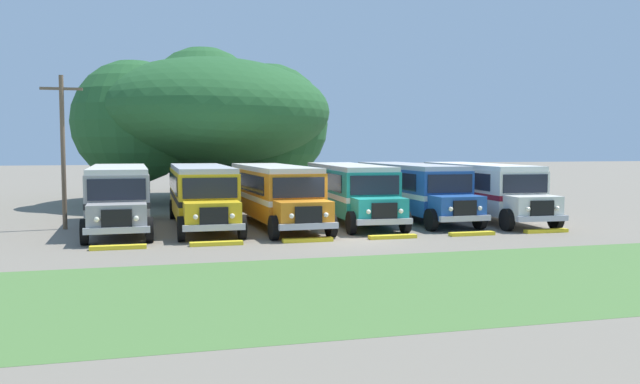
# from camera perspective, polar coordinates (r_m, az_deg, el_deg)

# --- Properties ---
(ground_plane) EXTENTS (220.00, 220.00, 0.00)m
(ground_plane) POSITION_cam_1_polar(r_m,az_deg,el_deg) (26.20, 2.61, -4.19)
(ground_plane) COLOR slate
(foreground_grass_strip) EXTENTS (80.00, 9.11, 0.01)m
(foreground_grass_strip) POSITION_cam_1_polar(r_m,az_deg,el_deg) (18.53, 10.47, -7.70)
(foreground_grass_strip) COLOR #4C7538
(foreground_grass_strip) RESTS_ON ground_plane
(parked_bus_slot_0) EXTENTS (2.90, 10.87, 2.82)m
(parked_bus_slot_0) POSITION_cam_1_polar(r_m,az_deg,el_deg) (31.01, -17.21, -0.15)
(parked_bus_slot_0) COLOR #9E9993
(parked_bus_slot_0) RESTS_ON ground_plane
(parked_bus_slot_1) EXTENTS (2.70, 10.84, 2.82)m
(parked_bus_slot_1) POSITION_cam_1_polar(r_m,az_deg,el_deg) (31.01, -10.35, -0.03)
(parked_bus_slot_1) COLOR yellow
(parked_bus_slot_1) RESTS_ON ground_plane
(parked_bus_slot_2) EXTENTS (3.08, 10.89, 2.82)m
(parked_bus_slot_2) POSITION_cam_1_polar(r_m,az_deg,el_deg) (30.90, -4.01, 0.01)
(parked_bus_slot_2) COLOR orange
(parked_bus_slot_2) RESTS_ON ground_plane
(parked_bus_slot_3) EXTENTS (3.16, 10.90, 2.82)m
(parked_bus_slot_3) POSITION_cam_1_polar(r_m,az_deg,el_deg) (32.53, 2.63, 0.22)
(parked_bus_slot_3) COLOR teal
(parked_bus_slot_3) RESTS_ON ground_plane
(parked_bus_slot_4) EXTENTS (2.83, 10.86, 2.82)m
(parked_bus_slot_4) POSITION_cam_1_polar(r_m,az_deg,el_deg) (33.93, 7.98, 0.35)
(parked_bus_slot_4) COLOR #23519E
(parked_bus_slot_4) RESTS_ON ground_plane
(parked_bus_slot_5) EXTENTS (3.03, 10.89, 2.82)m
(parked_bus_slot_5) POSITION_cam_1_polar(r_m,az_deg,el_deg) (34.66, 13.93, 0.34)
(parked_bus_slot_5) COLOR silver
(parked_bus_slot_5) RESTS_ON ground_plane
(curb_wheelstop_0) EXTENTS (2.00, 0.36, 0.15)m
(curb_wheelstop_0) POSITION_cam_1_polar(r_m,az_deg,el_deg) (24.85, -17.25, -4.64)
(curb_wheelstop_0) COLOR yellow
(curb_wheelstop_0) RESTS_ON ground_plane
(curb_wheelstop_1) EXTENTS (2.00, 0.36, 0.15)m
(curb_wheelstop_1) POSITION_cam_1_polar(r_m,az_deg,el_deg) (24.95, -9.05, -4.48)
(curb_wheelstop_1) COLOR yellow
(curb_wheelstop_1) RESTS_ON ground_plane
(curb_wheelstop_2) EXTENTS (2.00, 0.36, 0.15)m
(curb_wheelstop_2) POSITION_cam_1_polar(r_m,az_deg,el_deg) (25.55, -1.08, -4.23)
(curb_wheelstop_2) COLOR yellow
(curb_wheelstop_2) RESTS_ON ground_plane
(curb_wheelstop_3) EXTENTS (2.00, 0.36, 0.15)m
(curb_wheelstop_3) POSITION_cam_1_polar(r_m,az_deg,el_deg) (26.61, 6.38, -3.92)
(curb_wheelstop_3) COLOR yellow
(curb_wheelstop_3) RESTS_ON ground_plane
(curb_wheelstop_4) EXTENTS (2.00, 0.36, 0.15)m
(curb_wheelstop_4) POSITION_cam_1_polar(r_m,az_deg,el_deg) (28.09, 13.16, -3.58)
(curb_wheelstop_4) COLOR yellow
(curb_wheelstop_4) RESTS_ON ground_plane
(curb_wheelstop_5) EXTENTS (2.00, 0.36, 0.15)m
(curb_wheelstop_5) POSITION_cam_1_polar(r_m,az_deg,el_deg) (29.91, 19.18, -3.24)
(curb_wheelstop_5) COLOR yellow
(curb_wheelstop_5) RESTS_ON ground_plane
(broad_shade_tree) EXTENTS (17.20, 18.38, 11.11)m
(broad_shade_tree) POSITION_cam_1_polar(r_m,az_deg,el_deg) (45.51, -9.57, 6.72)
(broad_shade_tree) COLOR brown
(broad_shade_tree) RESTS_ON ground_plane
(utility_pole) EXTENTS (1.80, 0.20, 6.90)m
(utility_pole) POSITION_cam_1_polar(r_m,az_deg,el_deg) (31.38, -21.59, 3.66)
(utility_pole) COLOR brown
(utility_pole) RESTS_ON ground_plane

